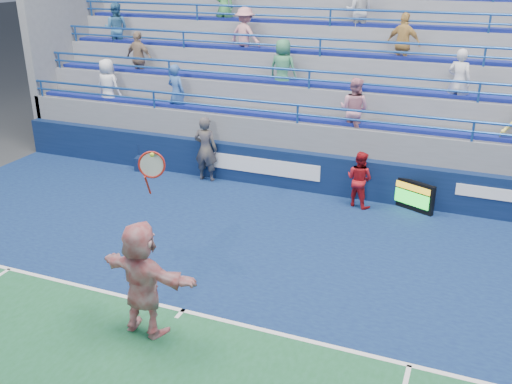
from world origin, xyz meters
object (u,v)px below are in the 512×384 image
at_px(tennis_player, 142,279).
at_px(line_judge, 206,149).
at_px(judge_chair, 143,162).
at_px(serve_speed_board, 413,196).
at_px(ball_girl, 359,179).

relative_size(tennis_player, line_judge, 1.76).
xyz_separation_m(judge_chair, line_judge, (2.17, -0.06, 0.71)).
distance_m(serve_speed_board, judge_chair, 8.05).
relative_size(judge_chair, ball_girl, 0.50).
relative_size(serve_speed_board, line_judge, 0.58).
height_order(judge_chair, line_judge, line_judge).
bearing_deg(tennis_player, serve_speed_board, 62.50).
xyz_separation_m(judge_chair, ball_girl, (6.68, -0.26, 0.51)).
xyz_separation_m(serve_speed_board, judge_chair, (-8.05, 0.02, -0.16)).
bearing_deg(serve_speed_board, line_judge, -179.61).
relative_size(serve_speed_board, ball_girl, 0.73).
distance_m(tennis_player, line_judge, 7.28).
bearing_deg(tennis_player, line_judge, 108.04).
xyz_separation_m(judge_chair, tennis_player, (4.43, -6.97, 0.81)).
bearing_deg(line_judge, judge_chair, -2.78).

